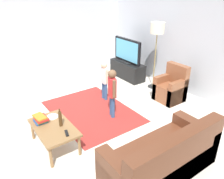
{
  "coord_description": "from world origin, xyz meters",
  "views": [
    {
      "loc": [
        3.46,
        -1.87,
        2.64
      ],
      "look_at": [
        0.0,
        0.6,
        0.65
      ],
      "focal_mm": 36.1,
      "sensor_mm": 36.0,
      "label": 1
    }
  ],
  "objects_px": {
    "couch": "(164,159)",
    "book_stack": "(41,119)",
    "tv_stand": "(127,70)",
    "floor_lamp": "(157,32)",
    "armchair": "(171,89)",
    "child_near_tv": "(104,77)",
    "bottle": "(60,119)",
    "child_center": "(112,89)",
    "tv_remote": "(67,133)",
    "tv": "(127,51)",
    "coffee_table": "(54,129)",
    "plate": "(52,117)"
  },
  "relations": [
    {
      "from": "couch",
      "to": "book_stack",
      "type": "distance_m",
      "value": 2.21
    },
    {
      "from": "couch",
      "to": "tv_stand",
      "type": "bearing_deg",
      "value": 149.0
    },
    {
      "from": "floor_lamp",
      "to": "book_stack",
      "type": "height_order",
      "value": "floor_lamp"
    },
    {
      "from": "armchair",
      "to": "child_near_tv",
      "type": "distance_m",
      "value": 1.68
    },
    {
      "from": "floor_lamp",
      "to": "bottle",
      "type": "bearing_deg",
      "value": -74.12
    },
    {
      "from": "tv_stand",
      "to": "bottle",
      "type": "bearing_deg",
      "value": -58.07
    },
    {
      "from": "child_center",
      "to": "tv_remote",
      "type": "xyz_separation_m",
      "value": [
        0.57,
        -1.32,
        -0.22
      ]
    },
    {
      "from": "tv_stand",
      "to": "child_center",
      "type": "relative_size",
      "value": 1.11
    },
    {
      "from": "tv",
      "to": "child_center",
      "type": "xyz_separation_m",
      "value": [
        1.56,
        -1.66,
        -0.2
      ]
    },
    {
      "from": "bottle",
      "to": "coffee_table",
      "type": "bearing_deg",
      "value": -112.62
    },
    {
      "from": "bottle",
      "to": "child_center",
      "type": "bearing_deg",
      "value": 102.91
    },
    {
      "from": "tv_stand",
      "to": "tv",
      "type": "relative_size",
      "value": 1.09
    },
    {
      "from": "book_stack",
      "to": "couch",
      "type": "bearing_deg",
      "value": 32.9
    },
    {
      "from": "tv_stand",
      "to": "couch",
      "type": "bearing_deg",
      "value": -31.0
    },
    {
      "from": "tv_stand",
      "to": "couch",
      "type": "xyz_separation_m",
      "value": [
        3.39,
        -2.03,
        0.05
      ]
    },
    {
      "from": "book_stack",
      "to": "armchair",
      "type": "bearing_deg",
      "value": 85.67
    },
    {
      "from": "tv_stand",
      "to": "bottle",
      "type": "height_order",
      "value": "bottle"
    },
    {
      "from": "couch",
      "to": "tv_remote",
      "type": "relative_size",
      "value": 10.59
    },
    {
      "from": "child_center",
      "to": "bottle",
      "type": "xyz_separation_m",
      "value": [
        0.3,
        -1.3,
        -0.09
      ]
    },
    {
      "from": "child_center",
      "to": "coffee_table",
      "type": "distance_m",
      "value": 1.47
    },
    {
      "from": "child_center",
      "to": "tv_remote",
      "type": "height_order",
      "value": "child_center"
    },
    {
      "from": "child_near_tv",
      "to": "armchair",
      "type": "bearing_deg",
      "value": 53.36
    },
    {
      "from": "couch",
      "to": "child_near_tv",
      "type": "xyz_separation_m",
      "value": [
        -2.6,
        0.67,
        0.3
      ]
    },
    {
      "from": "child_center",
      "to": "tv_stand",
      "type": "bearing_deg",
      "value": 132.85
    },
    {
      "from": "plate",
      "to": "bottle",
      "type": "bearing_deg",
      "value": 3.27
    },
    {
      "from": "tv",
      "to": "floor_lamp",
      "type": "relative_size",
      "value": 0.62
    },
    {
      "from": "tv_stand",
      "to": "bottle",
      "type": "distance_m",
      "value": 3.54
    },
    {
      "from": "floor_lamp",
      "to": "book_stack",
      "type": "relative_size",
      "value": 5.97
    },
    {
      "from": "child_near_tv",
      "to": "tv_remote",
      "type": "bearing_deg",
      "value": -50.72
    },
    {
      "from": "couch",
      "to": "coffee_table",
      "type": "xyz_separation_m",
      "value": [
        -1.57,
        -1.07,
        0.08
      ]
    },
    {
      "from": "armchair",
      "to": "plate",
      "type": "distance_m",
      "value": 2.98
    },
    {
      "from": "armchair",
      "to": "child_center",
      "type": "distance_m",
      "value": 1.7
    },
    {
      "from": "tv",
      "to": "book_stack",
      "type": "xyz_separation_m",
      "value": [
        1.54,
        -3.21,
        -0.37
      ]
    },
    {
      "from": "tv_stand",
      "to": "child_center",
      "type": "bearing_deg",
      "value": -47.15
    },
    {
      "from": "armchair",
      "to": "child_near_tv",
      "type": "relative_size",
      "value": 0.91
    },
    {
      "from": "armchair",
      "to": "couch",
      "type": "bearing_deg",
      "value": -51.17
    },
    {
      "from": "child_center",
      "to": "plate",
      "type": "bearing_deg",
      "value": -92.21
    },
    {
      "from": "tv",
      "to": "tv_remote",
      "type": "relative_size",
      "value": 6.47
    },
    {
      "from": "tv",
      "to": "bottle",
      "type": "bearing_deg",
      "value": -57.89
    },
    {
      "from": "tv_remote",
      "to": "plate",
      "type": "bearing_deg",
      "value": -165.08
    },
    {
      "from": "couch",
      "to": "child_center",
      "type": "bearing_deg",
      "value": 169.15
    },
    {
      "from": "book_stack",
      "to": "tv",
      "type": "bearing_deg",
      "value": 115.62
    },
    {
      "from": "book_stack",
      "to": "plate",
      "type": "height_order",
      "value": "book_stack"
    },
    {
      "from": "coffee_table",
      "to": "book_stack",
      "type": "height_order",
      "value": "book_stack"
    },
    {
      "from": "coffee_table",
      "to": "book_stack",
      "type": "relative_size",
      "value": 3.35
    },
    {
      "from": "child_near_tv",
      "to": "book_stack",
      "type": "bearing_deg",
      "value": -68.11
    },
    {
      "from": "tv_stand",
      "to": "floor_lamp",
      "type": "distance_m",
      "value": 1.63
    },
    {
      "from": "tv_stand",
      "to": "coffee_table",
      "type": "relative_size",
      "value": 1.2
    },
    {
      "from": "couch",
      "to": "coffee_table",
      "type": "relative_size",
      "value": 1.8
    },
    {
      "from": "armchair",
      "to": "floor_lamp",
      "type": "height_order",
      "value": "floor_lamp"
    }
  ]
}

